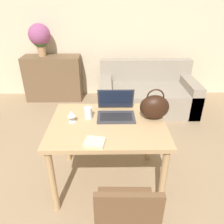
# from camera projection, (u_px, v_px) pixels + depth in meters

# --- Properties ---
(wall_back) EXTENTS (10.00, 0.06, 2.70)m
(wall_back) POSITION_uv_depth(u_px,v_px,m) (102.00, 25.00, 4.04)
(wall_back) COLOR beige
(wall_back) RESTS_ON ground_plane
(dining_table) EXTENTS (1.12, 0.85, 0.76)m
(dining_table) POSITION_uv_depth(u_px,v_px,m) (108.00, 132.00, 2.16)
(dining_table) COLOR tan
(dining_table) RESTS_ON ground_plane
(chair) EXTENTS (0.45, 0.45, 0.84)m
(chair) POSITION_uv_depth(u_px,v_px,m) (126.00, 216.00, 1.54)
(chair) COLOR brown
(chair) RESTS_ON ground_plane
(couch) EXTENTS (1.67, 0.93, 0.82)m
(couch) POSITION_uv_depth(u_px,v_px,m) (147.00, 94.00, 3.93)
(couch) COLOR gray
(couch) RESTS_ON ground_plane
(sideboard) EXTENTS (1.06, 0.40, 0.85)m
(sideboard) POSITION_uv_depth(u_px,v_px,m) (54.00, 78.00, 4.23)
(sideboard) COLOR brown
(sideboard) RESTS_ON ground_plane
(laptop) EXTENTS (0.38, 0.34, 0.25)m
(laptop) POSITION_uv_depth(u_px,v_px,m) (116.00, 108.00, 2.23)
(laptop) COLOR #38383D
(laptop) RESTS_ON dining_table
(drinking_glass) EXTENTS (0.08, 0.08, 0.12)m
(drinking_glass) POSITION_uv_depth(u_px,v_px,m) (88.00, 113.00, 2.17)
(drinking_glass) COLOR silver
(drinking_glass) RESTS_ON dining_table
(wine_glass) EXTENTS (0.08, 0.08, 0.12)m
(wine_glass) POSITION_uv_depth(u_px,v_px,m) (71.00, 114.00, 2.08)
(wine_glass) COLOR silver
(wine_glass) RESTS_ON dining_table
(handbag) EXTENTS (0.29, 0.18, 0.32)m
(handbag) POSITION_uv_depth(u_px,v_px,m) (154.00, 107.00, 2.13)
(handbag) COLOR black
(handbag) RESTS_ON dining_table
(flower_vase) EXTENTS (0.39, 0.39, 0.57)m
(flower_vase) POSITION_uv_depth(u_px,v_px,m) (40.00, 37.00, 3.89)
(flower_vase) COLOR tan
(flower_vase) RESTS_ON sideboard
(book) EXTENTS (0.19, 0.17, 0.02)m
(book) POSITION_uv_depth(u_px,v_px,m) (95.00, 142.00, 1.82)
(book) COLOR beige
(book) RESTS_ON dining_table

